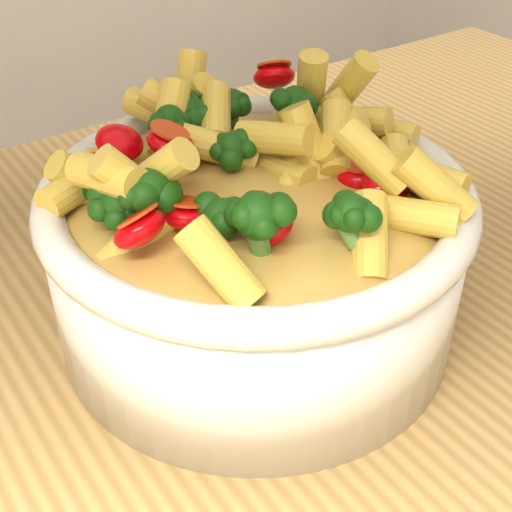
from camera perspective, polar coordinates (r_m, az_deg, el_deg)
table at (r=0.56m, az=4.30°, el=-14.53°), size 1.20×0.80×0.90m
serving_bowl at (r=0.46m, az=0.00°, el=0.14°), size 0.27×0.27×0.12m
pasta_salad at (r=0.43m, az=0.00°, el=8.08°), size 0.21×0.21×0.05m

